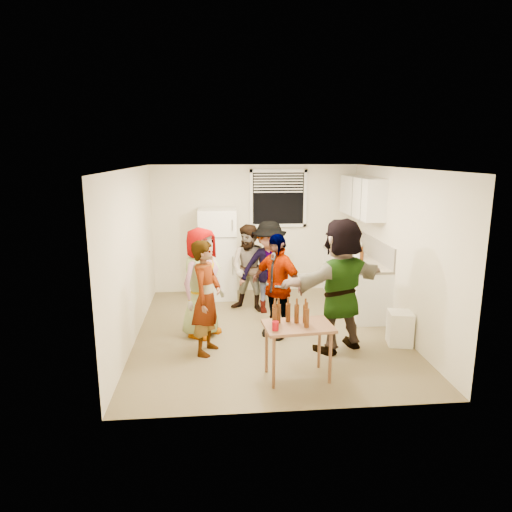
{
  "coord_description": "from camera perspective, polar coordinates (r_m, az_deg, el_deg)",
  "views": [
    {
      "loc": [
        -0.8,
        -6.61,
        2.7
      ],
      "look_at": [
        -0.16,
        0.27,
        1.15
      ],
      "focal_mm": 32.0,
      "sensor_mm": 36.0,
      "label": 1
    }
  ],
  "objects": [
    {
      "name": "guest_stripe",
      "position": [
        6.54,
        -6.06,
        -11.82
      ],
      "size": [
        1.69,
        1.09,
        0.38
      ],
      "primitive_type": "imported",
      "rotation": [
        0.0,
        0.0,
        1.21
      ],
      "color": "#141933",
      "rests_on": "ground"
    },
    {
      "name": "serving_table",
      "position": [
        5.86,
        5.16,
        -14.86
      ],
      "size": [
        0.86,
        0.61,
        0.69
      ],
      "primitive_type": null,
      "rotation": [
        0.0,
        0.0,
        0.09
      ],
      "color": "brown",
      "rests_on": "ground"
    },
    {
      "name": "guest_back_right",
      "position": [
        8.05,
        1.59,
        -6.94
      ],
      "size": [
        1.11,
        1.64,
        0.59
      ],
      "primitive_type": "imported",
      "rotation": [
        0.0,
        0.0,
        0.05
      ],
      "color": "#404045",
      "rests_on": "ground"
    },
    {
      "name": "backsplash",
      "position": [
        8.4,
        14.19,
        1.15
      ],
      "size": [
        0.03,
        2.2,
        0.36
      ],
      "primitive_type": "cube",
      "color": "beige",
      "rests_on": "countertop"
    },
    {
      "name": "beer_bottle_table",
      "position": [
        5.63,
        5.08,
        -8.31
      ],
      "size": [
        0.06,
        0.06,
        0.23
      ],
      "primitive_type": "cylinder",
      "color": "#47230C",
      "rests_on": "serving_table"
    },
    {
      "name": "counter_lower",
      "position": [
        8.46,
        12.13,
        -3.2
      ],
      "size": [
        0.6,
        2.2,
        0.86
      ],
      "primitive_type": "cube",
      "color": "white",
      "rests_on": "ground"
    },
    {
      "name": "wine_bottle",
      "position": [
        9.14,
        11.03,
        1.06
      ],
      "size": [
        0.08,
        0.08,
        0.31
      ],
      "primitive_type": "cylinder",
      "color": "black",
      "rests_on": "countertop"
    },
    {
      "name": "room",
      "position": [
        7.18,
        1.52,
        -9.43
      ],
      "size": [
        4.0,
        4.5,
        2.5
      ],
      "primitive_type": null,
      "color": "#EFE7CE",
      "rests_on": "ground"
    },
    {
      "name": "guest_back_left",
      "position": [
        8.11,
        -0.67,
        -6.8
      ],
      "size": [
        1.32,
        1.7,
        0.58
      ],
      "primitive_type": "imported",
      "rotation": [
        0.0,
        0.0,
        -0.44
      ],
      "color": "brown",
      "rests_on": "ground"
    },
    {
      "name": "upper_cabinets",
      "position": [
        8.42,
        13.06,
        7.22
      ],
      "size": [
        0.34,
        1.6,
        0.7
      ],
      "primitive_type": "cube",
      "color": "white",
      "rests_on": "room"
    },
    {
      "name": "picture_frame",
      "position": [
        8.8,
        12.84,
        1.07
      ],
      "size": [
        0.02,
        0.19,
        0.16
      ],
      "primitive_type": "cube",
      "color": "#E6DF54",
      "rests_on": "countertop"
    },
    {
      "name": "paper_towel",
      "position": [
        8.16,
        12.56,
        -0.4
      ],
      "size": [
        0.13,
        0.13,
        0.29
      ],
      "primitive_type": "cylinder",
      "color": "white",
      "rests_on": "countertop"
    },
    {
      "name": "guest_orange",
      "position": [
        6.7,
        10.22,
        -11.31
      ],
      "size": [
        2.37,
        2.44,
        0.55
      ],
      "primitive_type": "imported",
      "rotation": [
        0.0,
        0.0,
        3.59
      ],
      "color": "#C46239",
      "rests_on": "ground"
    },
    {
      "name": "refrigerator",
      "position": [
        8.69,
        -4.83,
        0.32
      ],
      "size": [
        0.7,
        0.7,
        1.7
      ],
      "primitive_type": "cube",
      "color": "white",
      "rests_on": "ground"
    },
    {
      "name": "window",
      "position": [
        8.95,
        2.8,
        7.19
      ],
      "size": [
        1.12,
        0.1,
        1.06
      ],
      "primitive_type": null,
      "color": "white",
      "rests_on": "room"
    },
    {
      "name": "blue_cup",
      "position": [
        7.73,
        12.79,
        -1.14
      ],
      "size": [
        0.08,
        0.08,
        0.11
      ],
      "primitive_type": "cylinder",
      "color": "#1241BA",
      "rests_on": "countertop"
    },
    {
      "name": "red_cup",
      "position": [
        5.39,
        2.42,
        -9.25
      ],
      "size": [
        0.08,
        0.08,
        0.11
      ],
      "primitive_type": "cylinder",
      "color": "#990810",
      "rests_on": "serving_table"
    },
    {
      "name": "guest_black",
      "position": [
        7.06,
        2.53,
        -9.85
      ],
      "size": [
        1.77,
        1.75,
        0.38
      ],
      "primitive_type": "imported",
      "rotation": [
        0.0,
        0.0,
        -0.81
      ],
      "color": "black",
      "rests_on": "ground"
    },
    {
      "name": "countertop",
      "position": [
        8.35,
        12.27,
        -0.23
      ],
      "size": [
        0.64,
        2.22,
        0.04
      ],
      "primitive_type": "cube",
      "color": "beige",
      "rests_on": "counter_lower"
    },
    {
      "name": "beer_bottle_counter",
      "position": [
        7.71,
        13.02,
        -1.18
      ],
      "size": [
        0.06,
        0.06,
        0.24
      ],
      "primitive_type": "cylinder",
      "color": "#47230C",
      "rests_on": "countertop"
    },
    {
      "name": "trash_bin",
      "position": [
        6.97,
        17.55,
        -8.56
      ],
      "size": [
        0.39,
        0.39,
        0.49
      ],
      "primitive_type": "cube",
      "rotation": [
        0.0,
        0.0,
        -0.19
      ],
      "color": "white",
      "rests_on": "ground"
    },
    {
      "name": "guest_grey",
      "position": [
        7.13,
        -6.66,
        -9.68
      ],
      "size": [
        1.8,
        1.66,
        0.53
      ],
      "primitive_type": "imported",
      "rotation": [
        0.0,
        0.0,
        0.9
      ],
      "color": "gray",
      "rests_on": "ground"
    },
    {
      "name": "kettle",
      "position": [
        8.36,
        11.91,
        -0.06
      ],
      "size": [
        0.27,
        0.24,
        0.19
      ],
      "primitive_type": null,
      "rotation": [
        0.0,
        0.0,
        0.26
      ],
      "color": "silver",
      "rests_on": "countertop"
    }
  ]
}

